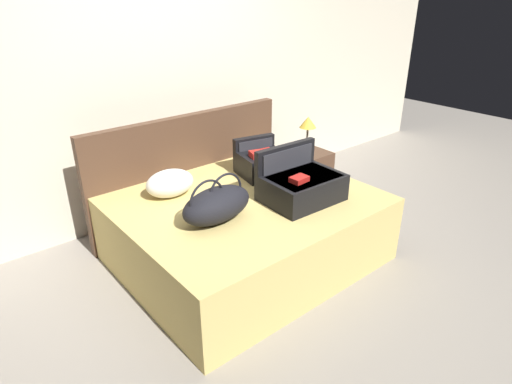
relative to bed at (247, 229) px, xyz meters
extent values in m
plane|color=gray|center=(0.00, -0.40, -0.27)|extent=(12.00, 12.00, 0.00)
cube|color=beige|center=(0.00, 1.25, 1.03)|extent=(8.00, 0.10, 2.60)
cube|color=tan|center=(0.00, 0.00, 0.00)|extent=(1.89, 1.57, 0.54)
cube|color=#4C3323|center=(0.00, 0.83, 0.24)|extent=(1.92, 0.08, 1.03)
cube|color=black|center=(0.31, -0.31, 0.37)|extent=(0.59, 0.41, 0.20)
cube|color=#28282D|center=(0.31, -0.31, 0.40)|extent=(0.52, 0.36, 0.14)
cube|color=#B21E19|center=(0.21, -0.35, 0.49)|extent=(0.14, 0.10, 0.04)
cube|color=black|center=(0.32, -0.09, 0.47)|extent=(0.57, 0.07, 0.39)
cube|color=#28282D|center=(0.32, -0.12, 0.47)|extent=(0.49, 0.03, 0.33)
cube|color=black|center=(0.40, 0.26, 0.37)|extent=(0.44, 0.37, 0.20)
cube|color=#28282D|center=(0.40, 0.26, 0.40)|extent=(0.38, 0.33, 0.14)
cube|color=#B21E19|center=(0.33, 0.23, 0.49)|extent=(0.17, 0.15, 0.05)
cube|color=#B21E19|center=(0.46, 0.28, 0.48)|extent=(0.09, 0.09, 0.03)
cube|color=black|center=(0.44, 0.44, 0.42)|extent=(0.39, 0.14, 0.30)
cube|color=#28282D|center=(0.43, 0.40, 0.42)|extent=(0.32, 0.08, 0.26)
ellipsoid|color=black|center=(-0.37, -0.14, 0.39)|extent=(0.56, 0.33, 0.24)
torus|color=black|center=(-0.45, -0.14, 0.46)|extent=(0.29, 0.04, 0.29)
torus|color=black|center=(-0.29, -0.13, 0.46)|extent=(0.29, 0.04, 0.29)
ellipsoid|color=white|center=(-0.42, 0.42, 0.38)|extent=(0.41, 0.30, 0.21)
cube|color=#4C3323|center=(1.22, 0.54, -0.03)|extent=(0.44, 0.40, 0.48)
cylinder|color=#3F3833|center=(1.22, 0.54, 0.22)|extent=(0.13, 0.13, 0.02)
cylinder|color=#4C443D|center=(1.22, 0.54, 0.35)|extent=(0.02, 0.02, 0.25)
cone|color=gold|center=(1.22, 0.54, 0.53)|extent=(0.17, 0.17, 0.11)
camera|label=1|loc=(-1.88, -2.36, 1.75)|focal=30.55mm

